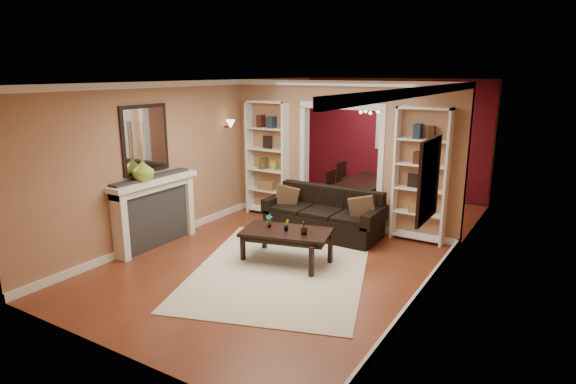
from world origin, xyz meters
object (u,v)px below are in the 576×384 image
Objects in this scene: coffee_table at (286,246)px; bookshelf_right at (421,176)px; bookshelf_left at (268,159)px; fireplace at (156,213)px; dining_table at (368,192)px; sofa at (323,213)px.

coffee_table is 2.62m from bookshelf_right.
coffee_table is at bearing -50.21° from bookshelf_left.
dining_table is at bearing 64.52° from fireplace.
bookshelf_left reaches higher than fireplace.
bookshelf_right reaches higher than coffee_table.
sofa is 0.92× the size of bookshelf_right.
bookshelf_left is at bearing 180.00° from bookshelf_right.
coffee_table is 0.85× the size of dining_table.
bookshelf_right is 1.47× the size of dining_table.
bookshelf_left is (-1.67, 2.00, 0.90)m from coffee_table.
bookshelf_right reaches higher than fireplace.
bookshelf_right is 2.51m from dining_table.
coffee_table is 0.58× the size of bookshelf_left.
bookshelf_right is (3.10, 0.00, 0.00)m from bookshelf_left.
bookshelf_left is at bearing 139.14° from dining_table.
sofa reaches higher than dining_table.
bookshelf_left is 3.10m from bookshelf_right.
sofa is 1.24× the size of fireplace.
dining_table is (-0.09, 2.29, -0.14)m from sofa.
bookshelf_left is at bearing 114.95° from coffee_table.
bookshelf_left is 1.00× the size of bookshelf_right.
bookshelf_right is 1.35× the size of fireplace.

